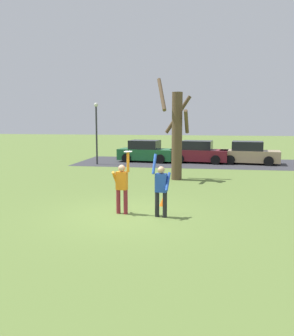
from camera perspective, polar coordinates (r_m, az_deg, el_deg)
The scene contains 11 objects.
ground_plane at distance 11.91m, azimuth -3.21°, elevation -7.52°, with size 120.00×120.00×0.00m, color olive.
person_catcher at distance 11.92m, azimuth -4.02°, elevation -2.67°, with size 0.56×0.49×2.08m.
person_defender at distance 11.50m, azimuth 2.25°, elevation -3.06°, with size 0.58×0.49×2.04m.
frisbee_disc at distance 11.69m, azimuth -3.05°, elevation 2.62°, with size 0.27×0.27×0.02m, color white.
parked_car_green at distance 26.71m, azimuth -0.13°, elevation 2.58°, with size 4.29×2.43×1.59m.
parked_car_maroon at distance 26.38m, azimuth 8.20°, elevation 2.44°, with size 4.29×2.43×1.59m.
parked_car_tan at distance 26.41m, azimuth 15.88°, elevation 2.22°, with size 4.29×2.43×1.59m.
parking_strip at distance 26.28m, azimuth 8.11°, elevation 0.83°, with size 17.37×6.40×0.01m, color #38383D.
bare_tree_tall at distance 18.68m, azimuth 4.70°, elevation 5.64°, with size 1.83×1.83×5.28m.
lamppost_by_lot at distance 25.24m, azimuth -8.04°, elevation 6.43°, with size 0.28×0.28×4.26m.
field_cone_orange at distance 13.15m, azimuth 2.54°, elevation -5.33°, with size 0.26×0.26×0.32m, color orange.
Camera 1 is at (2.52, -11.22, 3.14)m, focal length 38.38 mm.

